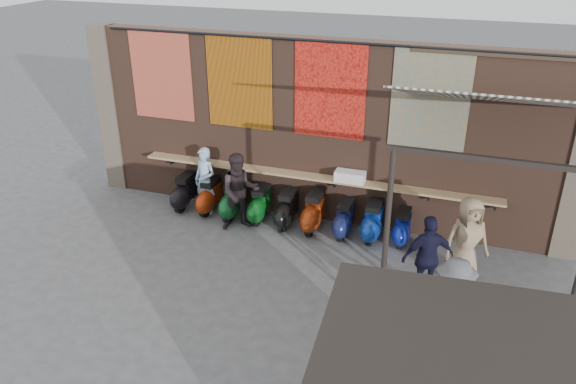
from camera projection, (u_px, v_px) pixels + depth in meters
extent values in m
plane|color=#474749|center=(276.00, 276.00, 10.67)|extent=(70.00, 70.00, 0.00)
cube|color=brown|center=(318.00, 132.00, 12.12)|extent=(10.00, 0.40, 4.00)
cube|color=#4C4238|center=(112.00, 109.00, 13.64)|extent=(0.50, 0.50, 4.00)
cube|color=#9E7A51|center=(312.00, 177.00, 12.19)|extent=(8.00, 0.32, 0.05)
cube|color=white|center=(350.00, 177.00, 11.85)|extent=(0.63, 0.30, 0.23)
cube|color=maroon|center=(162.00, 76.00, 12.56)|extent=(1.50, 0.02, 2.00)
cube|color=orange|center=(239.00, 82.00, 12.00)|extent=(1.50, 0.02, 2.00)
cube|color=red|center=(330.00, 90.00, 11.41)|extent=(1.50, 0.02, 2.00)
cube|color=#236080|center=(430.00, 99.00, 10.82)|extent=(1.50, 0.02, 2.00)
cylinder|color=black|center=(317.00, 41.00, 11.07)|extent=(9.50, 0.06, 0.06)
imported|color=#91B4D4|center=(205.00, 181.00, 12.75)|extent=(0.66, 0.53, 1.57)
imported|color=#2B2126|center=(240.00, 192.00, 12.04)|extent=(1.06, 1.00, 1.73)
imported|color=black|center=(428.00, 257.00, 9.79)|extent=(1.01, 0.78, 1.59)
imported|color=#525357|center=(452.00, 306.00, 8.49)|extent=(1.07, 0.63, 1.63)
imported|color=#90795B|center=(467.00, 240.00, 10.21)|extent=(0.99, 0.86, 1.70)
cube|color=black|center=(459.00, 342.00, 5.20)|extent=(2.69, 2.15, 0.12)
cube|color=gold|center=(449.00, 343.00, 6.29)|extent=(1.20, 0.13, 0.50)
cube|color=beige|center=(500.00, 99.00, 8.89)|extent=(3.20, 3.28, 0.97)
cube|color=#33261C|center=(504.00, 54.00, 10.07)|extent=(3.30, 0.08, 0.12)
cube|color=black|center=(494.00, 160.00, 7.81)|extent=(3.00, 0.08, 0.08)
cylinder|color=black|center=(386.00, 239.00, 8.87)|extent=(0.09, 0.09, 3.10)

